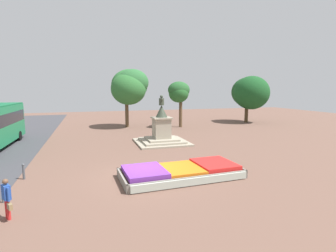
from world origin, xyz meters
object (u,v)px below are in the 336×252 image
statue_monument (162,133)px  kerb_bollard_mid_b (24,171)px  flower_planter (181,172)px  kerb_bollard_mid_a (3,193)px  pedestrian_with_handbag (7,197)px

statue_monument → kerb_bollard_mid_b: statue_monument is taller
kerb_bollard_mid_b → flower_planter: bearing=-15.0°
kerb_bollard_mid_a → kerb_bollard_mid_b: size_ratio=0.96×
statue_monument → kerb_bollard_mid_a: (-9.83, -9.98, -0.48)m
flower_planter → statue_monument: 9.32m
statue_monument → kerb_bollard_mid_a: bearing=-134.6°
kerb_bollard_mid_b → pedestrian_with_handbag: bearing=-84.7°
flower_planter → statue_monument: (1.46, 9.18, 0.63)m
statue_monument → kerb_bollard_mid_b: (-9.64, -6.98, -0.47)m
pedestrian_with_handbag → kerb_bollard_mid_b: 4.73m
flower_planter → kerb_bollard_mid_a: kerb_bollard_mid_a is taller
statue_monument → kerb_bollard_mid_a: 14.02m
flower_planter → statue_monument: size_ratio=1.49×
kerb_bollard_mid_a → pedestrian_with_handbag: bearing=-69.9°
flower_planter → kerb_bollard_mid_a: (-8.37, -0.80, 0.14)m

